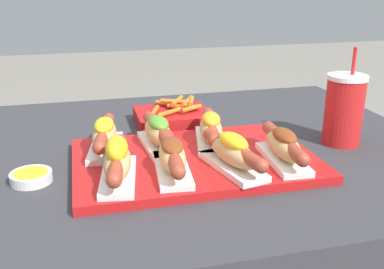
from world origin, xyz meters
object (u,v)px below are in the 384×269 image
object	(u,v)px
serving_tray	(194,160)
sauce_bowl	(31,177)
hot_dog_0	(117,161)
hot_dog_2	(233,152)
hot_dog_3	(284,146)
drink_cup	(344,110)
fries_basket	(173,116)
hot_dog_1	(172,156)
hot_dog_6	(211,129)
hot_dog_4	(105,135)
hot_dog_5	(159,133)

from	to	relation	value
serving_tray	sauce_bowl	xyz separation A→B (m)	(-0.32, -0.00, 0.00)
hot_dog_0	sauce_bowl	bearing A→B (deg)	156.64
hot_dog_2	hot_dog_3	world-z (taller)	hot_dog_2
drink_cup	fries_basket	xyz separation A→B (m)	(-0.34, 0.23, -0.06)
hot_dog_0	serving_tray	bearing A→B (deg)	24.30
serving_tray	drink_cup	world-z (taller)	drink_cup
hot_dog_0	sauce_bowl	size ratio (longest dim) A/B	2.66
hot_dog_1	hot_dog_6	world-z (taller)	hot_dog_6
drink_cup	fries_basket	bearing A→B (deg)	145.99
hot_dog_2	fries_basket	bearing A→B (deg)	96.87
hot_dog_4	hot_dog_6	distance (m)	0.23
fries_basket	sauce_bowl	bearing A→B (deg)	-140.39
hot_dog_0	hot_dog_3	size ratio (longest dim) A/B	0.99
hot_dog_6	sauce_bowl	distance (m)	0.38
hot_dog_1	hot_dog_4	world-z (taller)	hot_dog_4
serving_tray	drink_cup	distance (m)	0.37
hot_dog_1	drink_cup	size ratio (longest dim) A/B	0.94
hot_dog_6	hot_dog_1	bearing A→B (deg)	-131.25
hot_dog_2	fries_basket	xyz separation A→B (m)	(-0.04, 0.35, -0.03)
hot_dog_3	hot_dog_4	bearing A→B (deg)	156.38
hot_dog_1	fries_basket	xyz separation A→B (m)	(0.07, 0.33, -0.03)
serving_tray	hot_dog_1	world-z (taller)	hot_dog_1
hot_dog_1	sauce_bowl	bearing A→B (deg)	166.61
hot_dog_2	sauce_bowl	bearing A→B (deg)	168.73
hot_dog_3	hot_dog_6	size ratio (longest dim) A/B	1.02
hot_dog_3	hot_dog_4	xyz separation A→B (m)	(-0.34, 0.15, 0.00)
hot_dog_5	fries_basket	xyz separation A→B (m)	(0.07, 0.20, -0.03)
hot_dog_4	fries_basket	bearing A→B (deg)	45.81
hot_dog_5	fries_basket	world-z (taller)	hot_dog_5
serving_tray	hot_dog_5	bearing A→B (deg)	133.39
hot_dog_3	drink_cup	size ratio (longest dim) A/B	0.94
hot_dog_1	hot_dog_5	size ratio (longest dim) A/B	1.00
hot_dog_6	drink_cup	xyz separation A→B (m)	(0.30, -0.03, 0.03)
hot_dog_5	hot_dog_6	distance (m)	0.11
hot_dog_5	sauce_bowl	size ratio (longest dim) A/B	2.69
serving_tray	hot_dog_6	xyz separation A→B (m)	(0.05, 0.06, 0.04)
drink_cup	serving_tray	bearing A→B (deg)	-174.31
hot_dog_1	hot_dog_3	xyz separation A→B (m)	(0.22, -0.00, 0.00)
hot_dog_5	drink_cup	distance (m)	0.42
serving_tray	hot_dog_0	distance (m)	0.18
serving_tray	hot_dog_4	xyz separation A→B (m)	(-0.17, 0.08, 0.04)
hot_dog_6	hot_dog_5	bearing A→B (deg)	178.51
serving_tray	hot_dog_3	world-z (taller)	hot_dog_3
hot_dog_3	sauce_bowl	world-z (taller)	hot_dog_3
fries_basket	drink_cup	bearing A→B (deg)	-34.01
drink_cup	fries_basket	size ratio (longest dim) A/B	1.18
serving_tray	hot_dog_4	size ratio (longest dim) A/B	2.36
drink_cup	hot_dog_2	bearing A→B (deg)	-159.26
serving_tray	hot_dog_3	distance (m)	0.18
serving_tray	sauce_bowl	size ratio (longest dim) A/B	6.27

